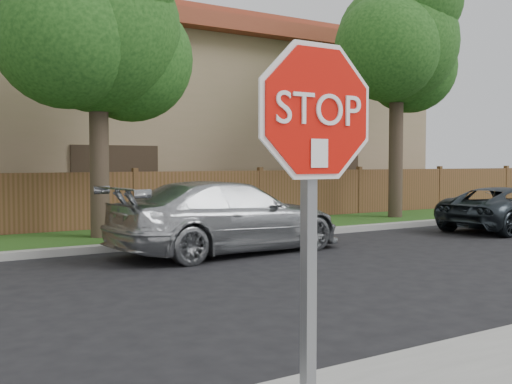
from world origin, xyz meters
TOP-DOWN VIEW (x-y plane):
  - tree_mid at (2.52, 9.57)m, footprint 4.80×3.90m
  - tree_right at (12.02, 9.57)m, footprint 4.80×3.90m
  - stop_sign at (0.16, -1.48)m, footprint 1.01×0.13m
  - sedan_right at (4.24, 6.70)m, footprint 5.27×2.54m
  - sedan_far_right at (12.63, 6.16)m, footprint 4.43×2.40m

SIDE VIEW (x-z plane):
  - sedan_far_right at x=12.63m, z-range 0.00..1.18m
  - sedan_right at x=4.24m, z-range 0.00..1.48m
  - stop_sign at x=0.16m, z-range 0.55..3.11m
  - tree_mid at x=2.52m, z-range 1.20..8.55m
  - tree_right at x=12.02m, z-range 1.47..9.67m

